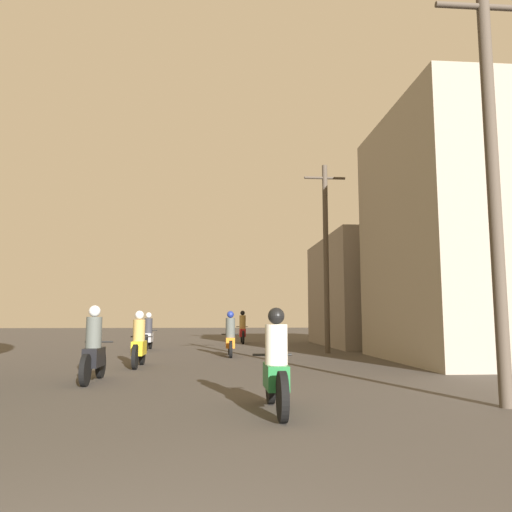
{
  "coord_description": "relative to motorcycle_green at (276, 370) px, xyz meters",
  "views": [
    {
      "loc": [
        0.52,
        -1.89,
        1.35
      ],
      "look_at": [
        1.96,
        16.05,
        3.54
      ],
      "focal_mm": 35.0,
      "sensor_mm": 36.0,
      "label": 1
    }
  ],
  "objects": [
    {
      "name": "motorcycle_black",
      "position": [
        -3.39,
        3.56,
        0.04
      ],
      "size": [
        0.6,
        1.95,
        1.58
      ],
      "rotation": [
        0.0,
        0.0,
        -0.07
      ],
      "color": "black",
      "rests_on": "ground_plane"
    },
    {
      "name": "motorcycle_yellow",
      "position": [
        -2.93,
        6.67,
        0.01
      ],
      "size": [
        0.6,
        1.92,
        1.51
      ],
      "rotation": [
        0.0,
        0.0,
        0.13
      ],
      "color": "black",
      "rests_on": "ground_plane"
    },
    {
      "name": "building_right_far",
      "position": [
        6.94,
        16.06,
        1.92
      ],
      "size": [
        5.48,
        7.82,
        5.04
      ],
      "color": "gray",
      "rests_on": "ground_plane"
    },
    {
      "name": "utility_pole_near",
      "position": [
        3.47,
        0.09,
        3.02
      ],
      "size": [
        1.6,
        0.2,
        6.91
      ],
      "color": "#4C4238",
      "rests_on": "ground_plane"
    },
    {
      "name": "motorcycle_silver",
      "position": [
        -3.6,
        13.67,
        0.01
      ],
      "size": [
        0.6,
        2.03,
        1.52
      ],
      "rotation": [
        0.0,
        0.0,
        -0.0
      ],
      "color": "black",
      "rests_on": "ground_plane"
    },
    {
      "name": "motorcycle_green",
      "position": [
        0.0,
        0.0,
        0.0
      ],
      "size": [
        0.6,
        2.05,
        1.48
      ],
      "rotation": [
        0.0,
        0.0,
        -0.08
      ],
      "color": "black",
      "rests_on": "ground_plane"
    },
    {
      "name": "utility_pole_far",
      "position": [
        3.3,
        11.32,
        3.16
      ],
      "size": [
        1.6,
        0.2,
        7.19
      ],
      "color": "#4C4238",
      "rests_on": "ground_plane"
    },
    {
      "name": "building_right_near",
      "position": [
        7.08,
        7.57,
        3.28
      ],
      "size": [
        5.17,
        6.64,
        7.76
      ],
      "color": "gray",
      "rests_on": "ground_plane"
    },
    {
      "name": "motorcycle_orange",
      "position": [
        -0.36,
        10.14,
        0.03
      ],
      "size": [
        0.6,
        1.92,
        1.55
      ],
      "rotation": [
        0.0,
        0.0,
        -0.02
      ],
      "color": "black",
      "rests_on": "ground_plane"
    },
    {
      "name": "motorcycle_red",
      "position": [
        0.51,
        18.44,
        0.06
      ],
      "size": [
        0.6,
        1.98,
        1.66
      ],
      "rotation": [
        0.0,
        0.0,
        0.08
      ],
      "color": "black",
      "rests_on": "ground_plane"
    }
  ]
}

